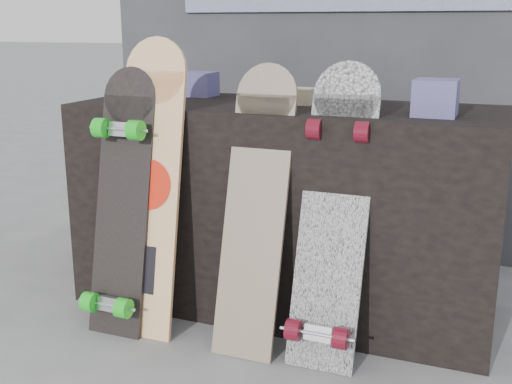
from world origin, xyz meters
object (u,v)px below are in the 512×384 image
at_px(skateboard_dark, 121,199).
at_px(longboard_geisha, 150,180).
at_px(vendor_table, 285,207).
at_px(longboard_celtic, 256,201).
at_px(longboard_cascadia, 334,211).

bearing_deg(skateboard_dark, longboard_geisha, 22.20).
relative_size(vendor_table, longboard_geisha, 1.52).
bearing_deg(longboard_geisha, skateboard_dark, -157.80).
relative_size(longboard_geisha, longboard_celtic, 1.09).
bearing_deg(longboard_geisha, vendor_table, 43.61).
relative_size(vendor_table, skateboard_dark, 1.68).
xyz_separation_m(longboard_geisha, longboard_celtic, (0.40, 0.03, -0.04)).
xyz_separation_m(vendor_table, longboard_cascadia, (0.28, -0.32, 0.10)).
distance_m(vendor_table, longboard_cascadia, 0.44).
relative_size(longboard_geisha, skateboard_dark, 1.11).
height_order(longboard_geisha, longboard_cascadia, longboard_geisha).
height_order(longboard_celtic, skateboard_dark, longboard_celtic).
bearing_deg(skateboard_dark, vendor_table, 40.15).
distance_m(vendor_table, longboard_celtic, 0.36).
bearing_deg(longboard_celtic, longboard_cascadia, 3.87).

